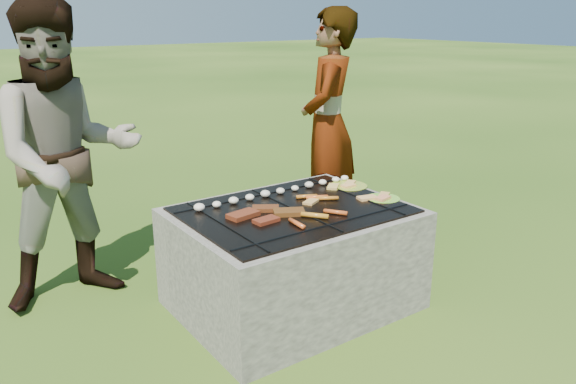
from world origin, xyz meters
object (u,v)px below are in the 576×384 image
Objects in this scene: plate_far at (349,186)px; plate_near at (383,198)px; bystander at (68,157)px; fire_pit at (293,262)px; cook at (328,125)px.

plate_far and plate_near have the same top height.
bystander is (-1.56, 1.00, 0.28)m from plate_near.
plate_far is at bearing 16.05° from fire_pit.
plate_near is (0.56, -0.15, 0.33)m from fire_pit.
bystander is (-1.94, 0.00, 0.02)m from cook.
bystander reaches higher than fire_pit.
cook is (0.38, 0.68, 0.26)m from plate_far.
fire_pit is at bearing -2.36° from cook.
bystander reaches higher than plate_far.
cook is 0.98× the size of bystander.
plate_near is (-0.00, -0.31, 0.00)m from plate_far.
fire_pit is 0.73× the size of bystander.
cook is at bearing 42.03° from fire_pit.
cook is 1.94m from bystander.
plate_near is 1.10m from cook.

